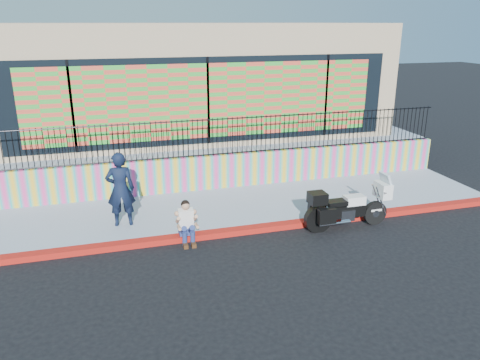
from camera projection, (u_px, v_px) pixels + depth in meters
name	position (u px, v px, depth m)	size (l,w,h in m)	color
ground	(244.00, 233.00, 12.35)	(90.00, 90.00, 0.00)	black
red_curb	(244.00, 230.00, 12.33)	(16.00, 0.30, 0.15)	#A5220B
sidewalk	(228.00, 208.00, 13.83)	(16.00, 3.00, 0.15)	gray
mural_wall	(215.00, 172.00, 15.08)	(16.00, 0.20, 1.10)	#EB3E8E
metal_fence	(215.00, 137.00, 14.71)	(15.80, 0.04, 1.20)	black
elevated_platform	(188.00, 138.00, 19.75)	(16.00, 10.00, 1.25)	gray
storefront_building	(186.00, 76.00, 18.71)	(14.00, 8.06, 4.00)	tan
police_motorcycle	(346.00, 207.00, 12.47)	(2.36, 0.78, 1.47)	black
police_officer	(120.00, 189.00, 12.18)	(0.73, 0.48, 2.00)	black
seated_man	(187.00, 226.00, 11.68)	(0.54, 0.71, 1.06)	navy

